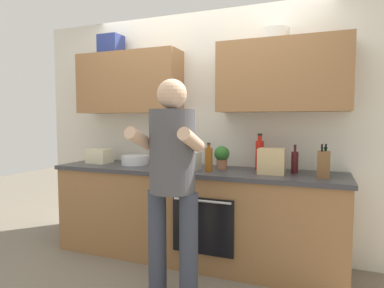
{
  "coord_description": "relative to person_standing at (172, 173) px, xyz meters",
  "views": [
    {
      "loc": [
        1.16,
        -2.95,
        1.38
      ],
      "look_at": [
        0.04,
        -0.1,
        1.15
      ],
      "focal_mm": 30.74,
      "sensor_mm": 36.0,
      "label": 1
    }
  ],
  "objects": [
    {
      "name": "potted_herb",
      "position": [
        0.13,
        0.87,
        0.04
      ],
      "size": [
        0.15,
        0.15,
        0.22
      ],
      "color": "#9E6647",
      "rests_on": "counter"
    },
    {
      "name": "bottle_syrup",
      "position": [
        0.07,
        0.65,
        0.03
      ],
      "size": [
        0.07,
        0.07,
        0.27
      ],
      "color": "#8C4C14",
      "rests_on": "counter"
    },
    {
      "name": "bottle_soda",
      "position": [
        1.06,
        0.91,
        0.01
      ],
      "size": [
        0.05,
        0.05,
        0.24
      ],
      "color": "#198C33",
      "rests_on": "counter"
    },
    {
      "name": "knife_block",
      "position": [
        1.04,
        0.72,
        0.02
      ],
      "size": [
        0.1,
        0.14,
        0.28
      ],
      "color": "brown",
      "rests_on": "counter"
    },
    {
      "name": "bottle_hotsauce",
      "position": [
        0.48,
        0.94,
        0.06
      ],
      "size": [
        0.08,
        0.08,
        0.35
      ],
      "color": "red",
      "rests_on": "counter"
    },
    {
      "name": "grocery_bag_bread",
      "position": [
        0.62,
        0.75,
        0.02
      ],
      "size": [
        0.23,
        0.19,
        0.23
      ],
      "primitive_type": "cube",
      "rotation": [
        0.0,
        0.0,
        0.02
      ],
      "color": "tan",
      "rests_on": "counter"
    },
    {
      "name": "bottle_water",
      "position": [
        -0.49,
        0.69,
        -0.01
      ],
      "size": [
        0.05,
        0.05,
        0.22
      ],
      "color": "silver",
      "rests_on": "counter"
    },
    {
      "name": "grocery_bag_produce",
      "position": [
        -0.17,
        0.69,
        -0.0
      ],
      "size": [
        0.28,
        0.21,
        0.17
      ],
      "primitive_type": "cube",
      "rotation": [
        0.0,
        0.0,
        -0.14
      ],
      "color": "silver",
      "rests_on": "counter"
    },
    {
      "name": "back_wall_unit",
      "position": [
        -0.14,
        1.04,
        0.51
      ],
      "size": [
        4.0,
        0.38,
        2.5
      ],
      "color": "silver",
      "rests_on": "ground"
    },
    {
      "name": "person_standing",
      "position": [
        0.0,
        0.0,
        0.0
      ],
      "size": [
        0.49,
        0.45,
        1.67
      ],
      "color": "#383D4C",
      "rests_on": "ground"
    },
    {
      "name": "ground_plane",
      "position": [
        -0.14,
        0.77,
        -0.99
      ],
      "size": [
        12.0,
        12.0,
        0.0
      ],
      "primitive_type": "plane",
      "color": "#756B5B"
    },
    {
      "name": "bottle_wine",
      "position": [
        0.81,
        0.86,
        0.01
      ],
      "size": [
        0.06,
        0.06,
        0.26
      ],
      "color": "#471419",
      "rests_on": "counter"
    },
    {
      "name": "counter",
      "position": [
        -0.14,
        0.77,
        -0.54
      ],
      "size": [
        2.84,
        0.67,
        0.9
      ],
      "color": "olive",
      "rests_on": "ground"
    },
    {
      "name": "mixing_bowl",
      "position": [
        -0.81,
        0.82,
        -0.04
      ],
      "size": [
        0.29,
        0.29,
        0.1
      ],
      "primitive_type": "cylinder",
      "color": "silver",
      "rests_on": "counter"
    },
    {
      "name": "grocery_bag_rice",
      "position": [
        -1.24,
        0.79,
        -0.01
      ],
      "size": [
        0.26,
        0.2,
        0.16
      ],
      "primitive_type": "cube",
      "rotation": [
        0.0,
        0.0,
        -0.05
      ],
      "color": "beige",
      "rests_on": "counter"
    },
    {
      "name": "cup_coffee",
      "position": [
        -0.34,
        0.91,
        -0.04
      ],
      "size": [
        0.08,
        0.08,
        0.1
      ],
      "primitive_type": "cylinder",
      "color": "white",
      "rests_on": "counter"
    }
  ]
}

